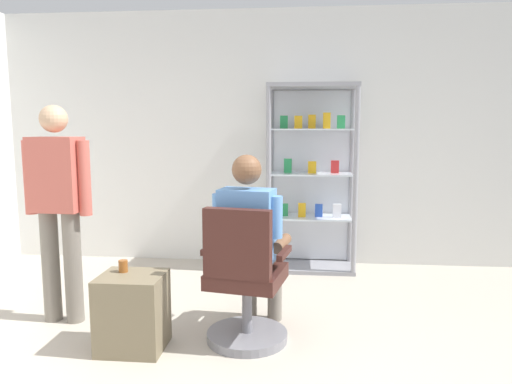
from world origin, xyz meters
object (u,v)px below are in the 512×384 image
object	(u,v)px
display_cabinet_main	(311,177)
office_chair	(245,288)
tea_glass	(123,266)
standing_customer	(58,200)
seated_shopkeeper	(251,236)
storage_crate	(133,312)

from	to	relation	value
display_cabinet_main	office_chair	world-z (taller)	display_cabinet_main
display_cabinet_main	tea_glass	bearing A→B (deg)	-123.77
display_cabinet_main	office_chair	xyz separation A→B (m)	(-0.48, -1.85, -0.57)
display_cabinet_main	standing_customer	size ratio (longest dim) A/B	1.17
seated_shopkeeper	storage_crate	size ratio (longest dim) A/B	2.55
storage_crate	tea_glass	distance (m)	0.31
display_cabinet_main	storage_crate	bearing A→B (deg)	-121.31
seated_shopkeeper	standing_customer	size ratio (longest dim) A/B	0.79
storage_crate	standing_customer	world-z (taller)	standing_customer
display_cabinet_main	seated_shopkeeper	size ratio (longest dim) A/B	1.47
storage_crate	tea_glass	bearing A→B (deg)	140.90
office_chair	standing_customer	xyz separation A→B (m)	(-1.42, 0.26, 0.54)
display_cabinet_main	tea_glass	xyz separation A→B (m)	(-1.29, -1.93, -0.42)
storage_crate	seated_shopkeeper	bearing A→B (deg)	21.73
office_chair	storage_crate	xyz separation A→B (m)	(-0.73, -0.14, -0.14)
seated_shopkeeper	storage_crate	world-z (taller)	seated_shopkeeper
display_cabinet_main	storage_crate	world-z (taller)	display_cabinet_main
tea_glass	standing_customer	distance (m)	0.80
display_cabinet_main	tea_glass	distance (m)	2.35
display_cabinet_main	seated_shopkeeper	distance (m)	1.76
tea_glass	standing_customer	bearing A→B (deg)	150.94
display_cabinet_main	storage_crate	size ratio (longest dim) A/B	3.75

